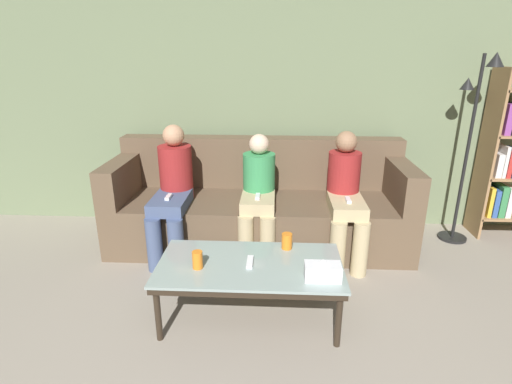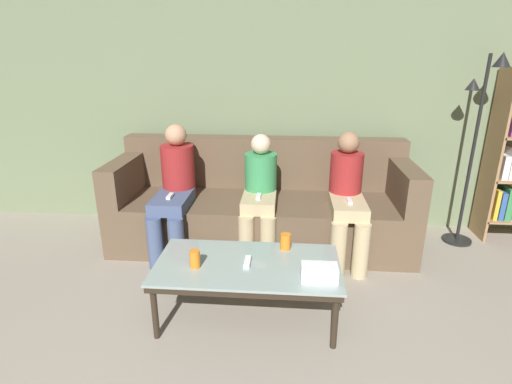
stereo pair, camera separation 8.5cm
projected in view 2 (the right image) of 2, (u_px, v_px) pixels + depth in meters
name	position (u px, v px, depth m)	size (l,w,h in m)	color
wall_back	(265.00, 97.00, 3.90)	(12.00, 0.06, 2.60)	#707F5B
couch	(261.00, 207.00, 3.74)	(2.68, 0.88, 0.95)	brown
coffee_table	(247.00, 268.00, 2.63)	(1.21, 0.63, 0.41)	#8C9E99
cup_near_left	(285.00, 242.00, 2.78)	(0.07, 0.07, 0.11)	orange
cup_near_right	(195.00, 259.00, 2.55)	(0.07, 0.07, 0.12)	orange
tissue_box	(319.00, 272.00, 2.40)	(0.22, 0.12, 0.13)	white
game_remote	(247.00, 262.00, 2.61)	(0.04, 0.15, 0.02)	white
standing_lamp	(478.00, 132.00, 3.49)	(0.31, 0.26, 1.72)	black
seated_person_left_end	(175.00, 188.00, 3.47)	(0.31, 0.70, 1.13)	#47567A
seated_person_mid_left	(260.00, 194.00, 3.44)	(0.31, 0.61, 1.05)	tan
seated_person_mid_right	(347.00, 195.00, 3.36)	(0.31, 0.68, 1.09)	tan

